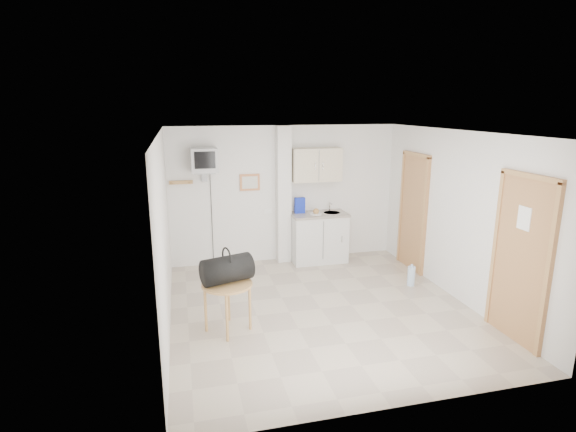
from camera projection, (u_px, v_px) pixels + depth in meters
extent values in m
plane|color=#B7A892|center=(321.00, 309.00, 6.45)|extent=(4.50, 4.50, 0.00)
cube|color=white|center=(285.00, 194.00, 8.28)|extent=(4.20, 0.04, 2.50)
cube|color=white|center=(400.00, 288.00, 4.03)|extent=(4.20, 0.04, 2.50)
cube|color=white|center=(164.00, 235.00, 5.67)|extent=(0.04, 4.50, 2.50)
cube|color=white|center=(458.00, 216.00, 6.63)|extent=(0.04, 4.50, 2.50)
cube|color=white|center=(324.00, 132.00, 5.85)|extent=(4.20, 4.50, 0.04)
cube|color=white|center=(283.00, 195.00, 8.16)|extent=(0.25, 0.22, 2.50)
cube|color=#C07243|center=(250.00, 182.00, 8.05)|extent=(0.36, 0.03, 0.30)
cube|color=silver|center=(250.00, 182.00, 8.03)|extent=(0.28, 0.01, 0.22)
cube|color=#A37D3E|center=(181.00, 182.00, 7.75)|extent=(0.40, 0.05, 0.06)
cube|color=white|center=(268.00, 211.00, 8.26)|extent=(0.15, 0.02, 0.08)
cylinder|color=#A37D3E|center=(172.00, 184.00, 7.66)|extent=(0.02, 0.08, 0.02)
cylinder|color=#A37D3E|center=(190.00, 183.00, 7.73)|extent=(0.02, 0.08, 0.02)
cube|color=#B07C39|center=(413.00, 213.00, 7.87)|extent=(0.04, 0.75, 2.00)
cube|color=brown|center=(413.00, 213.00, 7.87)|extent=(0.06, 0.87, 2.06)
cube|color=#B07C39|center=(520.00, 262.00, 5.41)|extent=(0.04, 0.82, 2.02)
cube|color=brown|center=(520.00, 262.00, 5.41)|extent=(0.06, 0.94, 2.08)
cube|color=white|center=(524.00, 218.00, 5.28)|extent=(0.01, 0.20, 0.28)
cube|color=silver|center=(319.00, 238.00, 8.34)|extent=(1.00, 0.55, 0.88)
cube|color=#A59A8E|center=(319.00, 214.00, 8.23)|extent=(1.03, 0.58, 0.04)
cylinder|color=#B7B7BA|center=(332.00, 214.00, 8.29)|extent=(0.30, 0.30, 0.05)
cylinder|color=#B7B7BA|center=(330.00, 207.00, 8.40)|extent=(0.02, 0.02, 0.16)
cylinder|color=#B7B7BA|center=(331.00, 203.00, 8.32)|extent=(0.02, 0.13, 0.02)
cube|color=beige|center=(316.00, 165.00, 8.12)|extent=(0.90, 0.32, 0.60)
cube|color=#1226AE|center=(300.00, 205.00, 8.20)|extent=(0.19, 0.07, 0.29)
cylinder|color=white|center=(316.00, 214.00, 8.15)|extent=(0.22, 0.22, 0.01)
sphere|color=tan|center=(316.00, 211.00, 8.14)|extent=(0.11, 0.11, 0.11)
cube|color=slate|center=(204.00, 172.00, 7.68)|extent=(0.36, 0.32, 0.02)
cube|color=slate|center=(204.00, 176.00, 7.82)|extent=(0.10, 0.06, 0.20)
cube|color=#A5A5A8|center=(204.00, 160.00, 7.56)|extent=(0.44, 0.42, 0.40)
cube|color=black|center=(205.00, 160.00, 7.35)|extent=(0.34, 0.02, 0.28)
cylinder|color=black|center=(212.00, 219.00, 8.04)|extent=(0.01, 0.01, 1.73)
cylinder|color=#A37D3E|center=(227.00, 284.00, 5.68)|extent=(0.65, 0.65, 0.03)
cylinder|color=#A37D3E|center=(250.00, 307.00, 5.79)|extent=(0.04, 0.04, 0.62)
cylinder|color=#A37D3E|center=(229.00, 299.00, 6.03)|extent=(0.04, 0.04, 0.62)
cylinder|color=#A37D3E|center=(206.00, 309.00, 5.73)|extent=(0.04, 0.04, 0.62)
cylinder|color=#A37D3E|center=(227.00, 318.00, 5.49)|extent=(0.04, 0.04, 0.62)
cylinder|color=black|center=(227.00, 269.00, 5.67)|extent=(0.70, 0.53, 0.35)
torus|color=black|center=(227.00, 257.00, 5.63)|extent=(0.10, 0.25, 0.26)
cylinder|color=#ADCAE9|center=(411.00, 276.00, 7.26)|extent=(0.12, 0.12, 0.32)
cylinder|color=#ADCAE9|center=(412.00, 266.00, 7.21)|extent=(0.04, 0.04, 0.04)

